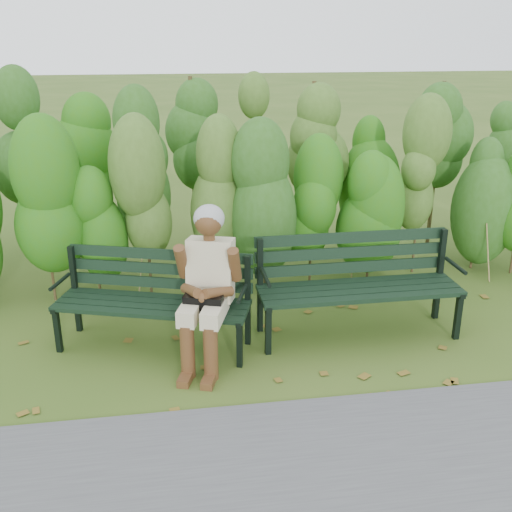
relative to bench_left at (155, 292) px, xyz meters
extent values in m
plane|color=#355217|center=(0.95, -0.19, -0.51)|extent=(80.00, 80.00, 0.00)
cylinder|color=#47381E|center=(-1.19, 1.11, -0.11)|extent=(0.03, 0.03, 0.80)
ellipsoid|color=#327213|center=(-1.19, 1.11, 0.53)|extent=(0.64, 0.64, 1.44)
cylinder|color=#47381E|center=(-0.58, 1.11, -0.11)|extent=(0.03, 0.03, 0.80)
ellipsoid|color=#327213|center=(-0.58, 1.11, 0.53)|extent=(0.64, 0.64, 1.44)
cylinder|color=#47381E|center=(0.03, 1.11, -0.11)|extent=(0.03, 0.03, 0.80)
ellipsoid|color=#327213|center=(0.03, 1.11, 0.53)|extent=(0.64, 0.64, 1.44)
cylinder|color=#47381E|center=(0.64, 1.11, -0.11)|extent=(0.03, 0.03, 0.80)
ellipsoid|color=#327213|center=(0.64, 1.11, 0.53)|extent=(0.64, 0.64, 1.44)
cylinder|color=#47381E|center=(1.25, 1.11, -0.11)|extent=(0.03, 0.03, 0.80)
ellipsoid|color=#327213|center=(1.25, 1.11, 0.53)|extent=(0.64, 0.64, 1.44)
cylinder|color=#47381E|center=(1.87, 1.11, -0.11)|extent=(0.03, 0.03, 0.80)
ellipsoid|color=#327213|center=(1.87, 1.11, 0.53)|extent=(0.64, 0.64, 1.44)
cylinder|color=#47381E|center=(2.48, 1.11, -0.11)|extent=(0.03, 0.03, 0.80)
ellipsoid|color=#327213|center=(2.48, 1.11, 0.53)|extent=(0.64, 0.64, 1.44)
cylinder|color=#47381E|center=(3.09, 1.11, -0.11)|extent=(0.03, 0.03, 0.80)
ellipsoid|color=#327213|center=(3.09, 1.11, 0.53)|extent=(0.64, 0.64, 1.44)
cylinder|color=#47381E|center=(3.70, 1.11, -0.11)|extent=(0.03, 0.03, 0.80)
ellipsoid|color=#327213|center=(3.70, 1.11, 0.53)|extent=(0.64, 0.64, 1.44)
cylinder|color=#47381E|center=(-1.74, 2.11, 0.04)|extent=(0.04, 0.04, 1.10)
cylinder|color=#47381E|center=(-0.97, 2.11, 0.04)|extent=(0.04, 0.04, 1.10)
ellipsoid|color=#2B5518|center=(-0.97, 2.11, 0.92)|extent=(0.70, 0.70, 1.98)
cylinder|color=#47381E|center=(-0.20, 2.11, 0.04)|extent=(0.04, 0.04, 1.10)
ellipsoid|color=#2B5518|center=(-0.20, 2.11, 0.92)|extent=(0.70, 0.70, 1.98)
cylinder|color=#47381E|center=(0.57, 2.11, 0.04)|extent=(0.04, 0.04, 1.10)
ellipsoid|color=#2B5518|center=(0.57, 2.11, 0.92)|extent=(0.70, 0.70, 1.98)
cylinder|color=#47381E|center=(1.33, 2.11, 0.04)|extent=(0.04, 0.04, 1.10)
ellipsoid|color=#2B5518|center=(1.33, 2.11, 0.92)|extent=(0.70, 0.70, 1.98)
cylinder|color=#47381E|center=(2.10, 2.11, 0.04)|extent=(0.04, 0.04, 1.10)
ellipsoid|color=#2B5518|center=(2.10, 2.11, 0.92)|extent=(0.70, 0.70, 1.98)
cylinder|color=#47381E|center=(2.87, 2.11, 0.04)|extent=(0.04, 0.04, 1.10)
ellipsoid|color=#2B5518|center=(2.87, 2.11, 0.92)|extent=(0.70, 0.70, 1.98)
cylinder|color=#47381E|center=(3.64, 2.11, 0.04)|extent=(0.04, 0.04, 1.10)
ellipsoid|color=#2B5518|center=(3.64, 2.11, 0.92)|extent=(0.70, 0.70, 1.98)
cylinder|color=#47381E|center=(4.41, 2.11, 0.04)|extent=(0.04, 0.04, 1.10)
ellipsoid|color=#2B5518|center=(4.41, 2.11, 0.92)|extent=(0.70, 0.70, 1.98)
cube|color=brown|center=(0.29, 0.48, -0.51)|extent=(0.11, 0.11, 0.01)
cube|color=brown|center=(3.02, -0.13, -0.51)|extent=(0.11, 0.11, 0.01)
cube|color=brown|center=(3.82, 0.54, -0.51)|extent=(0.09, 0.11, 0.01)
cube|color=brown|center=(2.48, 0.76, -0.51)|extent=(0.10, 0.09, 0.01)
cube|color=brown|center=(1.30, -0.29, -0.51)|extent=(0.10, 0.11, 0.01)
cube|color=brown|center=(-0.13, 0.67, -0.51)|extent=(0.10, 0.09, 0.01)
cube|color=brown|center=(0.42, -0.33, -0.51)|extent=(0.10, 0.08, 0.01)
cube|color=brown|center=(-1.38, 0.26, -0.51)|extent=(0.08, 0.10, 0.01)
cube|color=brown|center=(0.01, -1.06, -0.51)|extent=(0.11, 0.09, 0.01)
cube|color=brown|center=(1.03, -1.06, -0.51)|extent=(0.11, 0.11, 0.01)
cube|color=brown|center=(2.60, 0.65, -0.51)|extent=(0.11, 0.11, 0.01)
cube|color=brown|center=(-0.85, 0.03, -0.51)|extent=(0.11, 0.11, 0.01)
cube|color=brown|center=(-0.14, 0.00, -0.51)|extent=(0.08, 0.09, 0.01)
cube|color=brown|center=(1.87, 0.40, -0.51)|extent=(0.11, 0.10, 0.01)
cube|color=brown|center=(0.15, -1.10, -0.51)|extent=(0.11, 0.11, 0.01)
cube|color=brown|center=(1.86, -0.70, -0.51)|extent=(0.07, 0.09, 0.01)
cube|color=brown|center=(-1.46, 0.69, -0.51)|extent=(0.11, 0.11, 0.01)
cube|color=brown|center=(0.96, 0.21, -0.51)|extent=(0.11, 0.11, 0.01)
cube|color=brown|center=(0.97, 0.19, -0.51)|extent=(0.09, 0.10, 0.01)
cube|color=brown|center=(2.51, 0.45, -0.51)|extent=(0.10, 0.09, 0.01)
cube|color=brown|center=(3.29, 0.56, -0.51)|extent=(0.10, 0.11, 0.01)
cube|color=brown|center=(-1.35, 0.77, -0.51)|extent=(0.10, 0.09, 0.01)
cube|color=brown|center=(2.33, -1.00, -0.51)|extent=(0.09, 0.07, 0.01)
cube|color=brown|center=(0.30, -1.11, -0.51)|extent=(0.09, 0.07, 0.01)
cube|color=black|center=(-0.09, -0.27, -0.08)|extent=(1.69, 0.63, 0.04)
cube|color=black|center=(-0.05, -0.16, -0.08)|extent=(1.69, 0.63, 0.04)
cube|color=black|center=(-0.01, -0.04, -0.08)|extent=(1.69, 0.63, 0.04)
cube|color=black|center=(0.02, 0.07, -0.08)|extent=(1.69, 0.63, 0.04)
cube|color=black|center=(0.05, 0.16, 0.03)|extent=(1.67, 0.59, 0.10)
cube|color=black|center=(0.05, 0.17, 0.16)|extent=(1.67, 0.59, 0.10)
cube|color=black|center=(0.06, 0.18, 0.30)|extent=(1.67, 0.59, 0.10)
cube|color=black|center=(-0.88, -0.03, -0.29)|extent=(0.06, 0.06, 0.43)
cube|color=black|center=(-0.75, 0.37, -0.08)|extent=(0.06, 0.06, 0.87)
cube|color=black|center=(-0.82, 0.15, -0.10)|extent=(0.19, 0.47, 0.04)
cylinder|color=black|center=(-0.84, 0.11, 0.12)|extent=(0.14, 0.35, 0.03)
cube|color=black|center=(0.70, -0.54, -0.29)|extent=(0.06, 0.06, 0.43)
cube|color=black|center=(0.83, -0.14, -0.08)|extent=(0.06, 0.06, 0.87)
cube|color=black|center=(0.76, -0.36, -0.10)|extent=(0.19, 0.47, 0.04)
cylinder|color=black|center=(0.74, -0.40, 0.12)|extent=(0.14, 0.35, 0.03)
cube|color=black|center=(1.88, -0.34, -0.04)|extent=(1.88, 0.12, 0.04)
cube|color=black|center=(1.88, -0.21, -0.04)|extent=(1.88, 0.12, 0.04)
cube|color=black|center=(1.88, -0.08, -0.04)|extent=(1.88, 0.12, 0.04)
cube|color=black|center=(1.88, 0.05, -0.04)|extent=(1.88, 0.12, 0.04)
cube|color=black|center=(1.88, 0.15, 0.07)|extent=(1.88, 0.07, 0.11)
cube|color=black|center=(1.88, 0.17, 0.22)|extent=(1.88, 0.07, 0.11)
cube|color=black|center=(1.88, 0.18, 0.37)|extent=(1.88, 0.07, 0.11)
cube|color=black|center=(0.98, -0.36, -0.28)|extent=(0.05, 0.05, 0.47)
cube|color=black|center=(0.98, 0.09, -0.04)|extent=(0.05, 0.05, 0.94)
cube|color=black|center=(0.98, -0.15, -0.06)|extent=(0.05, 0.52, 0.04)
cylinder|color=black|center=(0.98, -0.20, 0.17)|extent=(0.04, 0.39, 0.04)
cube|color=black|center=(2.78, -0.35, -0.28)|extent=(0.05, 0.05, 0.47)
cube|color=black|center=(2.78, 0.10, -0.04)|extent=(0.05, 0.05, 0.94)
cube|color=black|center=(2.78, -0.14, -0.06)|extent=(0.05, 0.52, 0.04)
cylinder|color=black|center=(2.78, -0.19, 0.17)|extent=(0.04, 0.39, 0.04)
cube|color=beige|center=(0.31, -0.45, 0.02)|extent=(0.29, 0.48, 0.14)
cube|color=beige|center=(0.50, -0.51, 0.02)|extent=(0.29, 0.48, 0.14)
cylinder|color=#55341A|center=(0.25, -0.63, -0.27)|extent=(0.15, 0.15, 0.48)
cylinder|color=#55341A|center=(0.44, -0.69, -0.27)|extent=(0.15, 0.15, 0.48)
cube|color=#55341A|center=(0.22, -0.71, -0.48)|extent=(0.16, 0.24, 0.07)
cube|color=#55341A|center=(0.41, -0.77, -0.48)|extent=(0.16, 0.24, 0.07)
cube|color=beige|center=(0.49, -0.20, 0.27)|extent=(0.46, 0.38, 0.57)
cylinder|color=#55341A|center=(0.49, -0.22, 0.57)|extent=(0.10, 0.10, 0.11)
sphere|color=#55341A|center=(0.48, -0.23, 0.71)|extent=(0.23, 0.23, 0.23)
ellipsoid|color=gray|center=(0.49, -0.21, 0.74)|extent=(0.27, 0.25, 0.24)
cylinder|color=#55341A|center=(0.25, -0.21, 0.37)|extent=(0.16, 0.25, 0.34)
cylinder|color=#55341A|center=(0.69, -0.36, 0.37)|extent=(0.16, 0.25, 0.34)
cylinder|color=#55341A|center=(0.31, -0.39, 0.16)|extent=(0.18, 0.31, 0.14)
cylinder|color=#55341A|center=(0.53, -0.46, 0.16)|extent=(0.29, 0.24, 0.14)
sphere|color=#55341A|center=(0.40, -0.48, 0.14)|extent=(0.12, 0.12, 0.12)
cube|color=black|center=(0.41, -0.47, 0.07)|extent=(0.35, 0.23, 0.18)
camera|label=1|loc=(0.14, -5.03, 2.20)|focal=42.00mm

